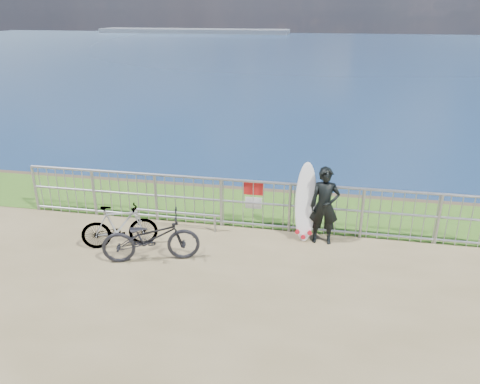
% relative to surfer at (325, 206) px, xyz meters
% --- Properties ---
extents(grass_strip, '(120.00, 120.00, 0.00)m').
position_rel_surfer_xyz_m(grass_strip, '(-1.73, 1.44, -0.80)').
color(grass_strip, '#2C5718').
rests_on(grass_strip, ground).
extents(seascape, '(260.00, 260.00, 5.00)m').
position_rel_surfer_xyz_m(seascape, '(-45.48, 146.23, -4.84)').
color(seascape, brown).
rests_on(seascape, ground).
extents(railing, '(10.06, 0.10, 1.13)m').
position_rel_surfer_xyz_m(railing, '(-1.70, 0.34, -0.23)').
color(railing, '#95989D').
rests_on(railing, ground).
extents(surfer, '(0.60, 0.40, 1.61)m').
position_rel_surfer_xyz_m(surfer, '(0.00, 0.00, 0.00)').
color(surfer, black).
rests_on(surfer, ground).
extents(surfboard, '(0.44, 0.40, 1.65)m').
position_rel_surfer_xyz_m(surfboard, '(-0.39, 0.07, -0.05)').
color(surfboard, silver).
rests_on(surfboard, ground).
extents(bicycle_near, '(1.95, 1.18, 0.97)m').
position_rel_surfer_xyz_m(bicycle_near, '(-3.18, -1.39, -0.32)').
color(bicycle_near, black).
rests_on(bicycle_near, ground).
extents(bicycle_far, '(1.56, 0.96, 0.91)m').
position_rel_surfer_xyz_m(bicycle_far, '(-4.01, -0.99, -0.35)').
color(bicycle_far, black).
rests_on(bicycle_far, ground).
extents(bike_rack, '(1.97, 0.05, 0.41)m').
position_rel_surfer_xyz_m(bike_rack, '(-3.17, 0.01, -0.47)').
color(bike_rack, '#95989D').
rests_on(bike_rack, ground).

